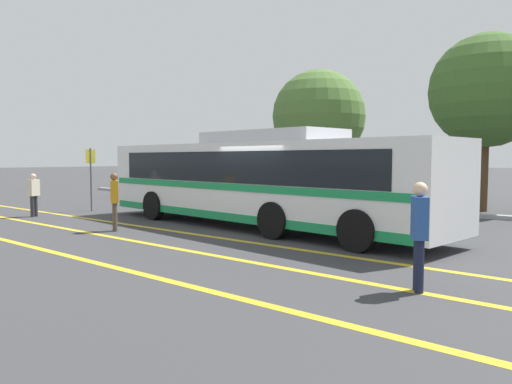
% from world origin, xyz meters
% --- Properties ---
extents(ground_plane, '(220.00, 220.00, 0.00)m').
position_xyz_m(ground_plane, '(0.00, 0.00, 0.00)').
color(ground_plane, '#38383A').
extents(lane_strip_0, '(32.69, 0.20, 0.01)m').
position_xyz_m(lane_strip_0, '(-0.91, -1.71, 0.00)').
color(lane_strip_0, gold).
rests_on(lane_strip_0, ground_plane).
extents(lane_strip_1, '(32.69, 0.20, 0.01)m').
position_xyz_m(lane_strip_1, '(-0.91, -3.53, 0.00)').
color(lane_strip_1, gold).
rests_on(lane_strip_1, ground_plane).
extents(lane_strip_2, '(32.69, 0.20, 0.01)m').
position_xyz_m(lane_strip_2, '(-0.91, -5.67, 0.00)').
color(lane_strip_2, gold).
rests_on(lane_strip_2, ground_plane).
extents(curb_strip, '(40.69, 0.36, 0.15)m').
position_xyz_m(curb_strip, '(-0.91, 7.70, 0.07)').
color(curb_strip, '#99999E').
rests_on(curb_strip, ground_plane).
extents(transit_bus, '(13.15, 3.62, 2.97)m').
position_xyz_m(transit_bus, '(-0.89, 0.49, 1.51)').
color(transit_bus, white).
rests_on(transit_bus, ground_plane).
extents(parked_car_0, '(4.58, 2.10, 1.26)m').
position_xyz_m(parked_car_0, '(-13.77, 6.30, 0.65)').
color(parked_car_0, black).
rests_on(parked_car_0, ground_plane).
extents(parked_car_1, '(4.82, 2.17, 1.57)m').
position_xyz_m(parked_car_1, '(-6.83, 6.50, 0.78)').
color(parked_car_1, black).
rests_on(parked_car_1, ground_plane).
extents(pedestrian_0, '(0.47, 0.42, 1.73)m').
position_xyz_m(pedestrian_0, '(-3.59, -2.82, 0.99)').
color(pedestrian_0, brown).
rests_on(pedestrian_0, ground_plane).
extents(pedestrian_1, '(0.36, 0.47, 1.59)m').
position_xyz_m(pedestrian_1, '(-9.03, -2.68, 0.90)').
color(pedestrian_1, '#2D2D33').
rests_on(pedestrian_1, ground_plane).
extents(pedestrian_2, '(0.41, 0.47, 1.78)m').
position_xyz_m(pedestrian_2, '(5.98, -3.49, 1.02)').
color(pedestrian_2, '#191E38').
rests_on(pedestrian_2, ground_plane).
extents(bus_stop_sign, '(0.07, 0.40, 2.56)m').
position_xyz_m(bus_stop_sign, '(-9.16, -0.24, 1.61)').
color(bus_stop_sign, '#59595E').
rests_on(bus_stop_sign, ground_plane).
extents(tree_0, '(5.00, 5.00, 6.90)m').
position_xyz_m(tree_0, '(-5.92, 11.48, 4.40)').
color(tree_0, '#513823').
rests_on(tree_0, ground_plane).
extents(tree_2, '(4.53, 4.53, 7.13)m').
position_xyz_m(tree_2, '(3.04, 10.06, 4.85)').
color(tree_2, '#513823').
rests_on(tree_2, ground_plane).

